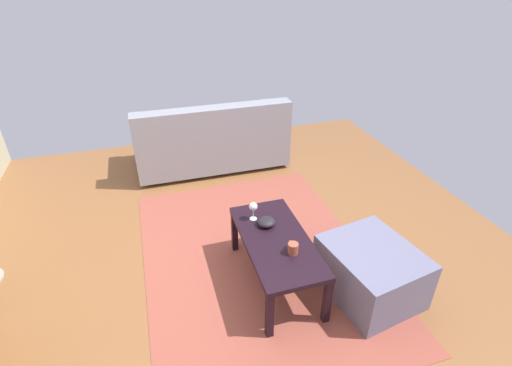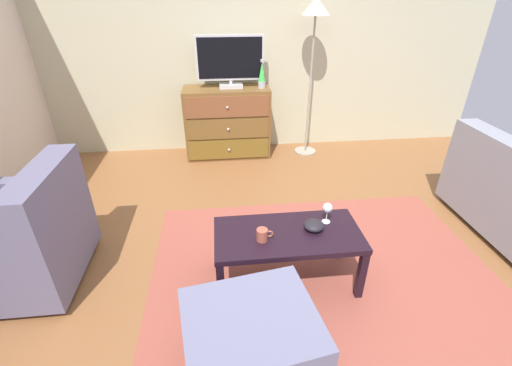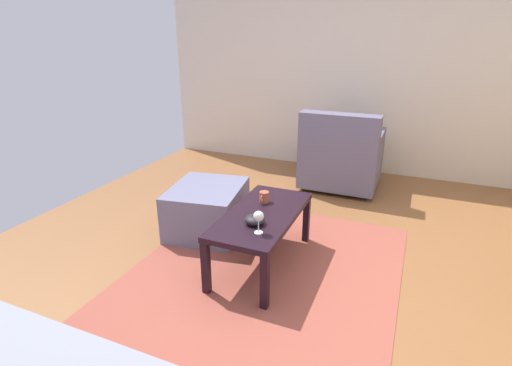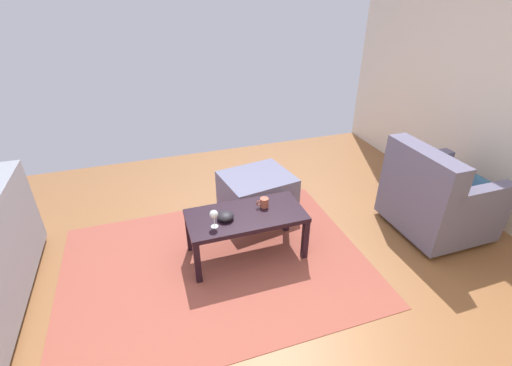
% 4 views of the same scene
% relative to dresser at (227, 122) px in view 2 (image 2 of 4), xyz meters
% --- Properties ---
extents(ground_plane, '(5.88, 5.20, 0.05)m').
position_rel_dresser_xyz_m(ground_plane, '(0.43, -2.05, -0.46)').
color(ground_plane, brown).
extents(wall_accent_rear, '(5.88, 0.12, 2.72)m').
position_rel_dresser_xyz_m(wall_accent_rear, '(0.43, 0.31, 0.93)').
color(wall_accent_rear, beige).
rests_on(wall_accent_rear, ground_plane).
extents(area_rug, '(2.60, 1.90, 0.01)m').
position_rel_dresser_xyz_m(area_rug, '(0.63, -2.25, -0.43)').
color(area_rug, '#9B4B3D').
rests_on(area_rug, ground_plane).
extents(dresser, '(1.05, 0.49, 0.87)m').
position_rel_dresser_xyz_m(dresser, '(0.00, 0.00, 0.00)').
color(dresser, brown).
rests_on(dresser, ground_plane).
extents(tv, '(0.79, 0.18, 0.59)m').
position_rel_dresser_xyz_m(tv, '(0.06, 0.02, 0.75)').
color(tv, silver).
rests_on(tv, dresser).
extents(lava_lamp, '(0.09, 0.09, 0.33)m').
position_rel_dresser_xyz_m(lava_lamp, '(0.42, -0.04, 0.58)').
color(lava_lamp, '#B7B7BC').
rests_on(lava_lamp, dresser).
extents(coffee_table, '(1.01, 0.49, 0.44)m').
position_rel_dresser_xyz_m(coffee_table, '(0.33, -2.31, -0.05)').
color(coffee_table, black).
rests_on(coffee_table, ground_plane).
extents(wine_glass, '(0.07, 0.07, 0.16)m').
position_rel_dresser_xyz_m(wine_glass, '(0.63, -2.22, 0.12)').
color(wine_glass, silver).
rests_on(wine_glass, coffee_table).
extents(mug, '(0.11, 0.08, 0.08)m').
position_rel_dresser_xyz_m(mug, '(0.15, -2.37, 0.05)').
color(mug, '#A5513B').
rests_on(mug, coffee_table).
extents(bowl_decorative, '(0.14, 0.14, 0.06)m').
position_rel_dresser_xyz_m(bowl_decorative, '(0.52, -2.29, 0.03)').
color(bowl_decorative, black).
rests_on(bowl_decorative, coffee_table).
extents(armchair, '(0.80, 0.83, 0.90)m').
position_rel_dresser_xyz_m(armchair, '(-1.51, -2.09, -0.06)').
color(armchair, '#332319').
rests_on(armchair, ground_plane).
extents(ottoman, '(0.79, 0.71, 0.42)m').
position_rel_dresser_xyz_m(ottoman, '(0.01, -2.97, -0.22)').
color(ottoman, slate).
rests_on(ottoman, ground_plane).
extents(standing_lamp, '(0.32, 0.32, 1.83)m').
position_rel_dresser_xyz_m(standing_lamp, '(1.02, -0.05, 1.14)').
color(standing_lamp, '#A59E8C').
rests_on(standing_lamp, ground_plane).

